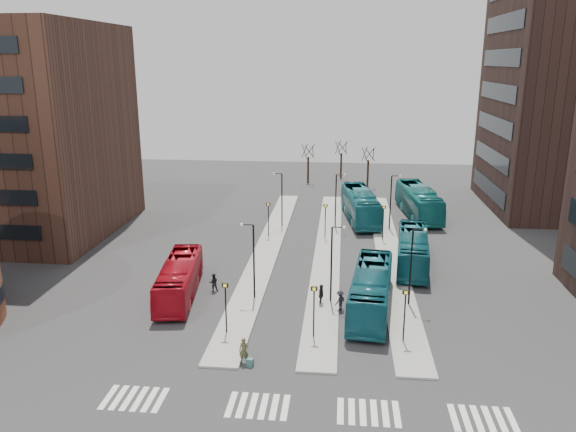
# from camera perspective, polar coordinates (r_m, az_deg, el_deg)

# --- Properties ---
(island_left) EXTENTS (2.50, 45.00, 0.15)m
(island_left) POSITION_cam_1_polar(r_m,az_deg,el_deg) (56.04, -2.11, -3.37)
(island_left) COLOR gray
(island_left) RESTS_ON ground
(island_mid) EXTENTS (2.50, 45.00, 0.15)m
(island_mid) POSITION_cam_1_polar(r_m,az_deg,el_deg) (55.58, 4.04, -3.57)
(island_mid) COLOR gray
(island_mid) RESTS_ON ground
(island_right) EXTENTS (2.50, 45.00, 0.15)m
(island_right) POSITION_cam_1_polar(r_m,az_deg,el_deg) (55.77, 10.22, -3.72)
(island_right) COLOR gray
(island_right) RESTS_ON ground
(suitcase) EXTENTS (0.47, 0.41, 0.51)m
(suitcase) POSITION_cam_1_polar(r_m,az_deg,el_deg) (35.88, -3.89, -14.62)
(suitcase) COLOR navy
(suitcase) RESTS_ON ground
(red_bus) EXTENTS (3.73, 10.74, 2.93)m
(red_bus) POSITION_cam_1_polar(r_m,az_deg,el_deg) (45.80, -10.98, -6.25)
(red_bus) COLOR #B00D1B
(red_bus) RESTS_ON ground
(teal_bus_a) EXTENTS (3.95, 11.81, 3.23)m
(teal_bus_a) POSITION_cam_1_polar(r_m,az_deg,el_deg) (42.94, 8.44, -7.43)
(teal_bus_a) COLOR #145867
(teal_bus_a) RESTS_ON ground
(teal_bus_b) EXTENTS (4.67, 13.01, 3.54)m
(teal_bus_b) POSITION_cam_1_polar(r_m,az_deg,el_deg) (66.50, 7.35, 1.09)
(teal_bus_b) COLOR #15616B
(teal_bus_b) RESTS_ON ground
(teal_bus_c) EXTENTS (3.80, 11.45, 3.13)m
(teal_bus_c) POSITION_cam_1_polar(r_m,az_deg,el_deg) (52.57, 12.54, -3.33)
(teal_bus_c) COLOR #145A65
(teal_bus_c) RESTS_ON ground
(teal_bus_d) EXTENTS (4.52, 13.15, 3.59)m
(teal_bus_d) POSITION_cam_1_polar(r_m,az_deg,el_deg) (69.39, 13.11, 1.44)
(teal_bus_d) COLOR #156A6B
(teal_bus_d) RESTS_ON ground
(traveller) EXTENTS (0.63, 0.42, 1.69)m
(traveller) POSITION_cam_1_polar(r_m,az_deg,el_deg) (35.94, -4.50, -13.50)
(traveller) COLOR #494A2C
(traveller) RESTS_ON ground
(commuter_a) EXTENTS (0.88, 0.77, 1.54)m
(commuter_a) POSITION_cam_1_polar(r_m,az_deg,el_deg) (46.44, -7.57, -6.71)
(commuter_a) COLOR black
(commuter_a) RESTS_ON ground
(commuter_b) EXTENTS (0.61, 1.07, 1.71)m
(commuter_b) POSITION_cam_1_polar(r_m,az_deg,el_deg) (43.57, 3.38, -8.02)
(commuter_b) COLOR black
(commuter_b) RESTS_ON ground
(commuter_c) EXTENTS (1.08, 1.15, 1.56)m
(commuter_c) POSITION_cam_1_polar(r_m,az_deg,el_deg) (42.96, 5.31, -8.52)
(commuter_c) COLOR black
(commuter_c) RESTS_ON ground
(crosswalk_stripes) EXTENTS (22.35, 2.40, 0.01)m
(crosswalk_stripes) POSITION_cam_1_polar(r_m,az_deg,el_deg) (32.23, 2.06, -18.98)
(crosswalk_stripes) COLOR silver
(crosswalk_stripes) RESTS_ON ground
(sign_poles) EXTENTS (12.45, 22.12, 3.65)m
(sign_poles) POSITION_cam_1_polar(r_m,az_deg,el_deg) (48.22, 3.36, -3.66)
(sign_poles) COLOR black
(sign_poles) RESTS_ON ground
(lamp_posts) EXTENTS (14.04, 20.24, 6.12)m
(lamp_posts) POSITION_cam_1_polar(r_m,az_deg,el_deg) (52.60, 4.74, -0.69)
(lamp_posts) COLOR black
(lamp_posts) RESTS_ON ground
(bare_trees) EXTENTS (10.97, 8.14, 5.90)m
(bare_trees) POSITION_cam_1_polar(r_m,az_deg,el_deg) (86.58, 5.18, 5.19)
(bare_trees) COLOR black
(bare_trees) RESTS_ON ground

